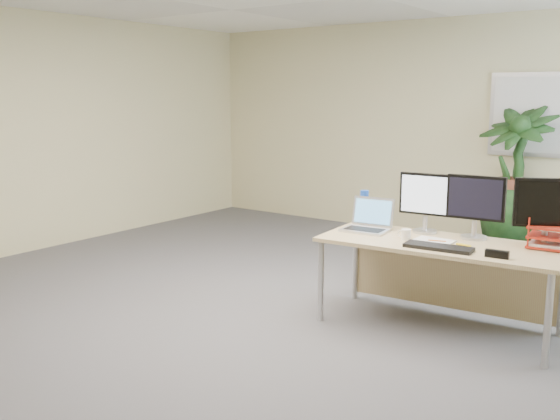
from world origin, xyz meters
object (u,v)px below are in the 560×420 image
Objects in this scene: desk at (443,257)px; floor_plant at (513,187)px; monitor_left at (426,199)px; monitor_right at (476,203)px; laptop at (368,223)px.

floor_plant reaches higher than desk.
desk is 3.82× the size of monitor_left.
floor_plant is 2.56m from monitor_left.
laptop is (-0.81, -0.21, -0.22)m from monitor_right.
floor_plant is 3.07× the size of monitor_right.
floor_plant reaches higher than laptop.
desk is 0.49m from monitor_left.
monitor_left is 0.39m from monitor_right.
monitor_left is (-0.22, 0.15, 0.42)m from desk.
floor_plant is 2.57m from monitor_right.
monitor_right reaches higher than desk.
laptop is at bearing -155.73° from monitor_left.
desk is 0.49m from monitor_right.
desk is 2.72m from floor_plant.
laptop is (-0.38, -2.73, -0.01)m from floor_plant.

